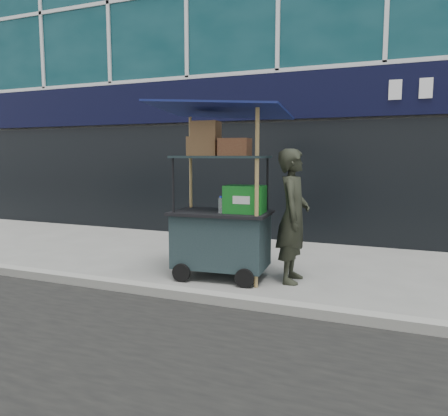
% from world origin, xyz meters
% --- Properties ---
extents(ground, '(80.00, 80.00, 0.00)m').
position_xyz_m(ground, '(0.00, 0.00, 0.00)').
color(ground, slate).
rests_on(ground, ground).
extents(curb, '(80.00, 0.18, 0.12)m').
position_xyz_m(curb, '(0.00, -0.20, 0.06)').
color(curb, gray).
rests_on(curb, ground).
extents(vendor_cart, '(1.91, 1.42, 2.45)m').
position_xyz_m(vendor_cart, '(0.07, 0.85, 0.86)').
color(vendor_cart, '#1A2B2D').
rests_on(vendor_cart, ground).
extents(vendor_man, '(0.49, 0.70, 1.82)m').
position_xyz_m(vendor_man, '(1.04, 1.05, 0.91)').
color(vendor_man, black).
rests_on(vendor_man, ground).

